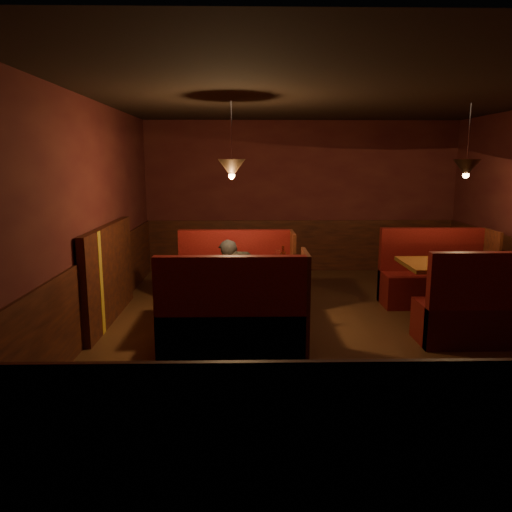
{
  "coord_description": "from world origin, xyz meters",
  "views": [
    {
      "loc": [
        -1.08,
        -6.19,
        2.14
      ],
      "look_at": [
        -0.95,
        0.04,
        0.95
      ],
      "focal_mm": 35.0,
      "sensor_mm": 36.0,
      "label": 1
    }
  ],
  "objects_px": {
    "main_bench_far": "(237,284)",
    "diner_a": "(228,265)",
    "second_table": "(458,278)",
    "main_table": "(234,280)",
    "main_bench_near": "(234,322)",
    "diner_b": "(245,284)",
    "second_bench_near": "(490,315)",
    "second_bench_far": "(435,280)"
  },
  "relations": [
    {
      "from": "main_table",
      "to": "diner_b",
      "type": "distance_m",
      "value": 0.58
    },
    {
      "from": "main_table",
      "to": "second_table",
      "type": "distance_m",
      "value": 2.98
    },
    {
      "from": "second_bench_near",
      "to": "diner_b",
      "type": "bearing_deg",
      "value": 177.38
    },
    {
      "from": "main_bench_near",
      "to": "second_bench_far",
      "type": "height_order",
      "value": "main_bench_near"
    },
    {
      "from": "second_table",
      "to": "diner_b",
      "type": "height_order",
      "value": "diner_b"
    },
    {
      "from": "second_table",
      "to": "second_bench_near",
      "type": "distance_m",
      "value": 0.9
    },
    {
      "from": "second_table",
      "to": "diner_b",
      "type": "xyz_separation_m",
      "value": [
        -2.84,
        -0.73,
        0.12
      ]
    },
    {
      "from": "main_table",
      "to": "main_bench_near",
      "type": "distance_m",
      "value": 0.91
    },
    {
      "from": "second_bench_far",
      "to": "diner_b",
      "type": "distance_m",
      "value": 3.31
    },
    {
      "from": "main_bench_far",
      "to": "diner_b",
      "type": "xyz_separation_m",
      "value": [
        0.12,
        -1.42,
        0.36
      ]
    },
    {
      "from": "main_table",
      "to": "main_bench_near",
      "type": "xyz_separation_m",
      "value": [
        0.02,
        -0.87,
        -0.27
      ]
    },
    {
      "from": "main_table",
      "to": "diner_b",
      "type": "height_order",
      "value": "diner_b"
    },
    {
      "from": "main_bench_far",
      "to": "second_bench_near",
      "type": "xyz_separation_m",
      "value": [
        3.0,
        -1.55,
        -0.0
      ]
    },
    {
      "from": "second_table",
      "to": "second_bench_near",
      "type": "relative_size",
      "value": 0.9
    },
    {
      "from": "main_table",
      "to": "second_table",
      "type": "xyz_separation_m",
      "value": [
        2.98,
        0.18,
        -0.03
      ]
    },
    {
      "from": "main_bench_far",
      "to": "second_bench_near",
      "type": "height_order",
      "value": "main_bench_far"
    },
    {
      "from": "second_bench_near",
      "to": "diner_b",
      "type": "distance_m",
      "value": 2.9
    },
    {
      "from": "second_table",
      "to": "second_bench_far",
      "type": "distance_m",
      "value": 0.9
    },
    {
      "from": "main_table",
      "to": "main_bench_far",
      "type": "xyz_separation_m",
      "value": [
        0.02,
        0.87,
        -0.27
      ]
    },
    {
      "from": "main_bench_near",
      "to": "second_bench_near",
      "type": "height_order",
      "value": "main_bench_near"
    },
    {
      "from": "main_bench_far",
      "to": "second_table",
      "type": "bearing_deg",
      "value": -13.05
    },
    {
      "from": "second_bench_near",
      "to": "diner_b",
      "type": "xyz_separation_m",
      "value": [
        -2.87,
        0.13,
        0.36
      ]
    },
    {
      "from": "diner_a",
      "to": "second_table",
      "type": "bearing_deg",
      "value": 167.88
    },
    {
      "from": "second_table",
      "to": "diner_a",
      "type": "xyz_separation_m",
      "value": [
        -3.08,
        0.39,
        0.11
      ]
    },
    {
      "from": "main_bench_far",
      "to": "second_bench_far",
      "type": "height_order",
      "value": "main_bench_far"
    },
    {
      "from": "second_table",
      "to": "diner_b",
      "type": "bearing_deg",
      "value": -165.5
    },
    {
      "from": "diner_a",
      "to": "second_bench_far",
      "type": "bearing_deg",
      "value": -176.22
    },
    {
      "from": "second_bench_far",
      "to": "diner_b",
      "type": "bearing_deg",
      "value": -150.89
    },
    {
      "from": "main_table",
      "to": "diner_b",
      "type": "xyz_separation_m",
      "value": [
        0.14,
        -0.55,
        0.1
      ]
    },
    {
      "from": "main_bench_far",
      "to": "main_bench_near",
      "type": "height_order",
      "value": "same"
    },
    {
      "from": "second_table",
      "to": "diner_a",
      "type": "height_order",
      "value": "diner_a"
    },
    {
      "from": "second_bench_far",
      "to": "second_bench_near",
      "type": "distance_m",
      "value": 1.73
    },
    {
      "from": "diner_a",
      "to": "main_bench_far",
      "type": "bearing_deg",
      "value": -116.67
    },
    {
      "from": "diner_b",
      "to": "main_bench_near",
      "type": "bearing_deg",
      "value": -119.15
    },
    {
      "from": "main_bench_far",
      "to": "diner_a",
      "type": "distance_m",
      "value": 0.47
    },
    {
      "from": "second_bench_near",
      "to": "diner_a",
      "type": "relative_size",
      "value": 1.12
    },
    {
      "from": "main_bench_near",
      "to": "second_table",
      "type": "relative_size",
      "value": 1.16
    },
    {
      "from": "second_bench_near",
      "to": "main_table",
      "type": "bearing_deg",
      "value": 167.19
    },
    {
      "from": "main_table",
      "to": "second_bench_near",
      "type": "relative_size",
      "value": 0.95
    },
    {
      "from": "diner_a",
      "to": "diner_b",
      "type": "distance_m",
      "value": 1.15
    },
    {
      "from": "second_bench_near",
      "to": "diner_a",
      "type": "xyz_separation_m",
      "value": [
        -3.11,
        1.26,
        0.35
      ]
    },
    {
      "from": "second_bench_far",
      "to": "diner_a",
      "type": "distance_m",
      "value": 3.17
    }
  ]
}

